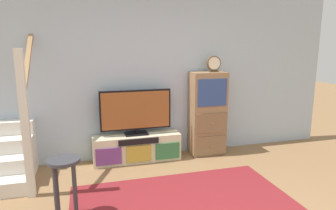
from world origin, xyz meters
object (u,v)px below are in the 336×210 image
media_console (137,148)px  television (136,111)px  side_cabinet (208,114)px  desk_clock (214,64)px  bar_stool_near (65,174)px

media_console → television: 0.60m
side_cabinet → desk_clock: bearing=-10.9°
media_console → side_cabinet: (1.21, 0.01, 0.48)m
television → bar_stool_near: 1.78m
media_console → desk_clock: desk_clock is taller
side_cabinet → bar_stool_near: (-2.21, -1.43, -0.19)m
bar_stool_near → media_console: bearing=54.6°
television → desk_clock: size_ratio=4.29×
media_console → desk_clock: size_ratio=5.30×
side_cabinet → bar_stool_near: 2.64m
media_console → bar_stool_near: size_ratio=2.04×
desk_clock → bar_stool_near: bearing=-148.4°
media_console → television: size_ratio=1.24×
media_console → side_cabinet: 1.30m
desk_clock → television: bearing=178.7°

